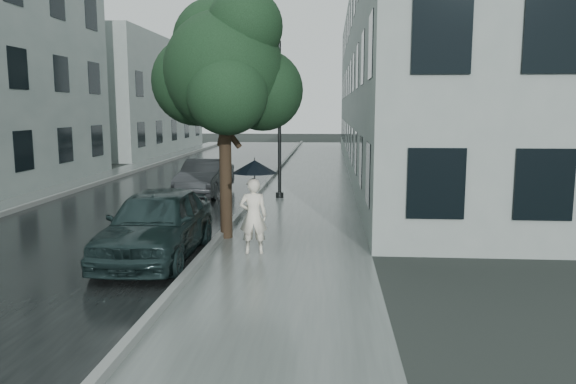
# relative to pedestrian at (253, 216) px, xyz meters

# --- Properties ---
(ground) EXTENTS (120.00, 120.00, 0.00)m
(ground) POSITION_rel_pedestrian_xyz_m (0.58, -1.54, -0.84)
(ground) COLOR black
(ground) RESTS_ON ground
(sidewalk) EXTENTS (3.50, 60.00, 0.01)m
(sidewalk) POSITION_rel_pedestrian_xyz_m (0.83, 10.46, -0.84)
(sidewalk) COLOR slate
(sidewalk) RESTS_ON ground
(kerb_near) EXTENTS (0.15, 60.00, 0.15)m
(kerb_near) POSITION_rel_pedestrian_xyz_m (-1.00, 10.46, -0.77)
(kerb_near) COLOR slate
(kerb_near) RESTS_ON ground
(asphalt_road) EXTENTS (6.85, 60.00, 0.00)m
(asphalt_road) POSITION_rel_pedestrian_xyz_m (-4.50, 10.46, -0.84)
(asphalt_road) COLOR black
(asphalt_road) RESTS_ON ground
(kerb_far) EXTENTS (0.15, 60.00, 0.15)m
(kerb_far) POSITION_rel_pedestrian_xyz_m (-8.00, 10.46, -0.77)
(kerb_far) COLOR slate
(kerb_far) RESTS_ON ground
(sidewalk_far) EXTENTS (1.70, 60.00, 0.01)m
(sidewalk_far) POSITION_rel_pedestrian_xyz_m (-8.92, 10.46, -0.84)
(sidewalk_far) COLOR #4C5451
(sidewalk_far) RESTS_ON ground
(building_near) EXTENTS (7.02, 36.00, 9.00)m
(building_near) POSITION_rel_pedestrian_xyz_m (6.05, 17.96, 3.66)
(building_near) COLOR gray
(building_near) RESTS_ON ground
(building_far_b) EXTENTS (7.02, 18.00, 8.00)m
(building_far_b) POSITION_rel_pedestrian_xyz_m (-13.19, 28.46, 3.16)
(building_far_b) COLOR gray
(building_far_b) RESTS_ON ground
(pedestrian) EXTENTS (0.65, 0.47, 1.67)m
(pedestrian) POSITION_rel_pedestrian_xyz_m (0.00, 0.00, 0.00)
(pedestrian) COLOR silver
(pedestrian) RESTS_ON sidewalk
(umbrella) EXTENTS (1.28, 1.28, 1.17)m
(umbrella) POSITION_rel_pedestrian_xyz_m (0.04, 0.00, 1.08)
(umbrella) COLOR black
(umbrella) RESTS_ON ground
(street_tree) EXTENTS (3.72, 3.38, 5.89)m
(street_tree) POSITION_rel_pedestrian_xyz_m (-0.87, 1.58, 3.23)
(street_tree) COLOR #332619
(street_tree) RESTS_ON ground
(lamp_post) EXTENTS (0.82, 0.47, 5.56)m
(lamp_post) POSITION_rel_pedestrian_xyz_m (-0.26, 7.73, 2.33)
(lamp_post) COLOR black
(lamp_post) RESTS_ON ground
(car_near) EXTENTS (1.79, 4.40, 1.50)m
(car_near) POSITION_rel_pedestrian_xyz_m (-1.99, -0.52, -0.09)
(car_near) COLOR black
(car_near) RESTS_ON ground
(car_far) EXTENTS (1.52, 4.01, 1.31)m
(car_far) POSITION_rel_pedestrian_xyz_m (-2.92, 8.23, -0.18)
(car_far) COLOR #26292C
(car_far) RESTS_ON ground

